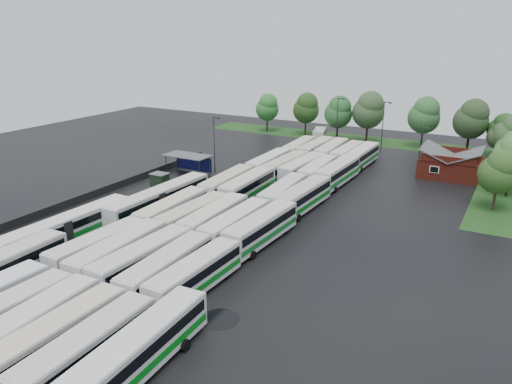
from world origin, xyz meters
The scene contains 58 objects.
ground centered at (0.00, 0.00, 0.00)m, with size 160.00×160.00×0.00m, color black.
brick_building centered at (24.00, 42.77, 1.87)m, with size 10.07×8.60×5.39m.
wash_shed centered at (-17.20, 22.02, 2.99)m, with size 8.20×4.20×3.58m.
utility_hut centered at (-16.20, 12.60, 1.32)m, with size 2.70×2.20×2.62m.
grass_strip_north centered at (2.00, 64.80, 0.01)m, with size 80.00×10.00×0.01m, color #1A4113.
grass_strip_east centered at (34.00, 42.80, 0.01)m, with size 10.00×50.00×0.01m, color #1A4113.
west_fence centered at (-22.20, 8.00, 0.60)m, with size 0.10×50.00×1.20m, color #2D2D30.
bus_r0c1 centered at (-1.09, -26.10, 1.95)m, with size 3.05×12.83×3.55m.
bus_r0c2 centered at (2.16, -25.92, 1.99)m, with size 3.39×13.09×3.61m.
bus_r0c3 centered at (5.05, -25.73, 1.94)m, with size 2.77×12.67×3.52m.
bus_r0c4 centered at (8.47, -25.96, 1.97)m, with size 2.97×12.94×3.59m.
bus_r1c0 centered at (-4.47, -12.08, 1.94)m, with size 3.34×12.82×3.54m.
bus_r1c1 centered at (-1.36, -12.22, 2.04)m, with size 3.18×13.37×3.70m.
bus_r1c2 centered at (1.85, -12.14, 2.01)m, with size 3.30×13.21×3.65m.
bus_r1c3 centered at (5.29, -12.51, 1.99)m, with size 3.21×13.08×3.62m.
bus_r1c4 centered at (8.50, -12.15, 1.94)m, with size 2.99×12.72×3.52m.
bus_r2c0 centered at (-4.55, 1.01, 1.98)m, with size 3.03×12.97×3.59m.
bus_r2c1 centered at (-1.13, 0.90, 1.93)m, with size 3.17×12.70×3.51m.
bus_r2c2 centered at (1.90, 1.23, 1.98)m, with size 3.08×12.98×3.60m.
bus_r2c3 centered at (5.32, 0.86, 1.98)m, with size 2.91×12.99×3.61m.
bus_r2c4 centered at (8.57, 1.39, 2.02)m, with size 3.36×13.33×3.68m.
bus_r3c0 centered at (-4.38, 14.54, 2.01)m, with size 3.33×13.26×3.66m.
bus_r3c1 centered at (-1.11, 14.98, 2.02)m, with size 3.18×13.24×3.66m.
bus_r3c3 centered at (5.07, 14.76, 1.95)m, with size 3.31×12.84×3.54m.
bus_r3c4 centered at (8.29, 14.56, 2.03)m, with size 3.34×13.33×3.68m.
bus_r4c0 centered at (-4.46, 28.46, 1.97)m, with size 2.95×12.90×3.58m.
bus_r4c1 centered at (-1.00, 28.09, 1.99)m, with size 3.25×13.12×3.62m.
bus_r4c2 centered at (2.02, 28.49, 1.98)m, with size 3.29×13.05×3.60m.
bus_r4c3 centered at (5.01, 28.11, 1.95)m, with size 3.21×12.86×3.55m.
bus_r4c4 centered at (8.28, 28.74, 2.04)m, with size 3.19×13.38×3.71m.
bus_r5c0 centered at (-4.53, 41.67, 1.93)m, with size 3.29×12.73×3.51m.
bus_r5c1 centered at (-1.20, 42.26, 2.00)m, with size 2.92×13.12×3.64m.
bus_r5c2 centered at (2.17, 42.14, 2.03)m, with size 3.29×13.36×3.69m.
bus_r5c3 centered at (5.31, 42.23, 1.92)m, with size 2.85×12.60×3.50m.
bus_r5c4 centered at (8.29, 42.00, 1.97)m, with size 2.92×12.91×3.58m.
artic_bus_west_b centered at (-9.15, 4.04, 1.98)m, with size 3.28×19.30×3.57m.
artic_bus_west_c centered at (-12.17, -9.63, 1.94)m, with size 3.14×18.88×3.49m.
artic_bus_east centered at (12.04, -26.63, 2.02)m, with size 3.63×19.77×3.65m.
minibus centered at (-6.86, 58.37, 1.62)m, with size 4.09×7.09×2.92m.
tree_north_0 centered at (-22.83, 62.96, 6.16)m, with size 5.78×5.78×9.57m.
tree_north_1 centered at (-12.48, 63.32, 6.68)m, with size 6.27×6.27×10.39m.
tree_north_2 centered at (-3.54, 61.20, 6.74)m, with size 6.33×6.33×10.48m.
tree_north_3 centered at (3.24, 61.97, 7.60)m, with size 7.13×7.13×11.81m.
tree_north_4 centered at (15.14, 63.03, 7.26)m, with size 6.81×6.81×11.28m.
tree_north_5 centered at (24.67, 61.70, 7.45)m, with size 6.99×6.99×11.58m.
tree_north_6 centered at (30.40, 62.78, 5.73)m, with size 5.38×5.38×8.92m.
tree_east_0 centered at (32.41, 27.62, 5.91)m, with size 5.55×5.55×9.19m.
tree_east_2 centered at (33.21, 43.75, 5.80)m, with size 5.45×5.45×9.02m.
tree_east_4 centered at (30.27, 59.96, 4.82)m, with size 4.56×4.53×7.51m.
lamp_post_ne centered at (19.35, 39.01, 5.23)m, with size 1.39×0.27×9.01m.
lamp_post_nw centered at (-13.80, 25.37, 5.86)m, with size 1.55×0.30×10.09m.
lamp_post_back_w centered at (-1.14, 53.99, 6.33)m, with size 1.68×0.33×10.89m.
lamp_post_back_e centered at (8.42, 55.37, 6.14)m, with size 1.63×0.32×10.58m.
puddle_0 centered at (-2.65, -17.01, 0.00)m, with size 5.27×5.27×0.01m, color black.
puddle_1 centered at (7.49, -23.77, 0.00)m, with size 4.54×4.54×0.01m, color black.
puddle_2 centered at (-9.53, 0.37, 0.00)m, with size 7.56×7.56×0.01m, color black.
puddle_3 centered at (6.03, 0.72, 0.00)m, with size 4.48×4.48×0.01m, color black.
puddle_4 centered at (13.19, -15.00, 0.00)m, with size 3.61×3.61×0.01m, color black.
Camera 1 is at (34.92, -47.66, 24.97)m, focal length 35.00 mm.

